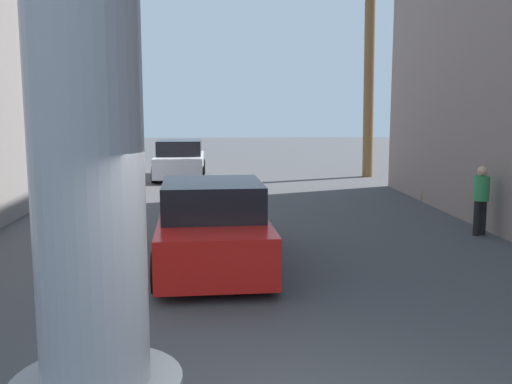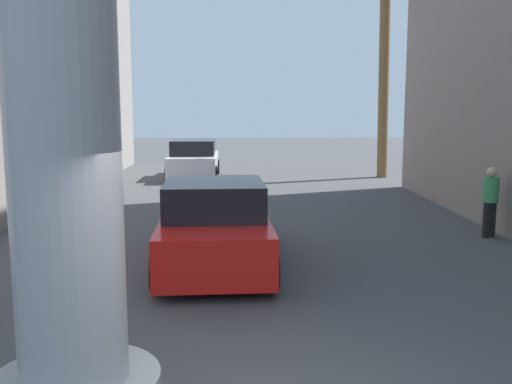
{
  "view_description": "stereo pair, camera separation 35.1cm",
  "coord_description": "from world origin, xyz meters",
  "px_view_note": "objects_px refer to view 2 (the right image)",
  "views": [
    {
      "loc": [
        -0.59,
        -4.19,
        2.82
      ],
      "look_at": [
        0.0,
        4.84,
        1.49
      ],
      "focal_mm": 40.0,
      "sensor_mm": 36.0,
      "label": 1
    },
    {
      "loc": [
        -0.24,
        -4.2,
        2.82
      ],
      "look_at": [
        0.0,
        4.84,
        1.49
      ],
      "focal_mm": 40.0,
      "sensor_mm": 36.0,
      "label": 2
    }
  ],
  "objects_px": {
    "car_lead": "(214,226)",
    "car_far": "(194,160)",
    "pedestrian_far_left": "(89,167)",
    "palm_tree_mid_right": "(460,11)",
    "palm_tree_far_right": "(385,43)",
    "pedestrian_mid_right": "(491,197)"
  },
  "relations": [
    {
      "from": "car_far",
      "to": "palm_tree_far_right",
      "type": "relative_size",
      "value": 0.47
    },
    {
      "from": "palm_tree_mid_right",
      "to": "pedestrian_far_left",
      "type": "distance_m",
      "value": 12.11
    },
    {
      "from": "car_far",
      "to": "pedestrian_mid_right",
      "type": "height_order",
      "value": "same"
    },
    {
      "from": "car_lead",
      "to": "palm_tree_mid_right",
      "type": "height_order",
      "value": "palm_tree_mid_right"
    },
    {
      "from": "car_lead",
      "to": "pedestrian_far_left",
      "type": "xyz_separation_m",
      "value": [
        -4.33,
        7.87,
        0.28
      ]
    },
    {
      "from": "car_far",
      "to": "pedestrian_mid_right",
      "type": "distance_m",
      "value": 13.45
    },
    {
      "from": "palm_tree_mid_right",
      "to": "pedestrian_far_left",
      "type": "bearing_deg",
      "value": 173.77
    },
    {
      "from": "car_lead",
      "to": "car_far",
      "type": "xyz_separation_m",
      "value": [
        -1.46,
        13.25,
        0.03
      ]
    },
    {
      "from": "palm_tree_far_right",
      "to": "pedestrian_mid_right",
      "type": "distance_m",
      "value": 12.1
    },
    {
      "from": "palm_tree_mid_right",
      "to": "pedestrian_mid_right",
      "type": "bearing_deg",
      "value": -100.31
    },
    {
      "from": "car_lead",
      "to": "palm_tree_mid_right",
      "type": "distance_m",
      "value": 10.7
    },
    {
      "from": "palm_tree_mid_right",
      "to": "car_far",
      "type": "bearing_deg",
      "value": 141.39
    },
    {
      "from": "palm_tree_far_right",
      "to": "pedestrian_mid_right",
      "type": "xyz_separation_m",
      "value": [
        -0.35,
        -11.21,
        -4.54
      ]
    },
    {
      "from": "pedestrian_far_left",
      "to": "car_far",
      "type": "bearing_deg",
      "value": 61.95
    },
    {
      "from": "car_lead",
      "to": "car_far",
      "type": "height_order",
      "value": "same"
    },
    {
      "from": "car_far",
      "to": "palm_tree_mid_right",
      "type": "relative_size",
      "value": 0.44
    },
    {
      "from": "car_lead",
      "to": "pedestrian_mid_right",
      "type": "bearing_deg",
      "value": 18.84
    },
    {
      "from": "palm_tree_far_right",
      "to": "car_far",
      "type": "bearing_deg",
      "value": 179.95
    },
    {
      "from": "car_far",
      "to": "palm_tree_mid_right",
      "type": "bearing_deg",
      "value": -38.61
    },
    {
      "from": "car_lead",
      "to": "palm_tree_mid_right",
      "type": "xyz_separation_m",
      "value": [
        6.8,
        6.65,
        4.9
      ]
    },
    {
      "from": "palm_tree_mid_right",
      "to": "pedestrian_far_left",
      "type": "relative_size",
      "value": 5.7
    },
    {
      "from": "car_lead",
      "to": "palm_tree_far_right",
      "type": "xyz_separation_m",
      "value": [
        6.31,
        13.25,
        4.75
      ]
    }
  ]
}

